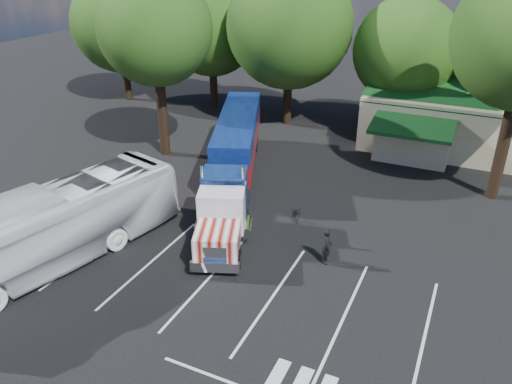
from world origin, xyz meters
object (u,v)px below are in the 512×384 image
at_px(bicycle, 299,212).
at_px(tour_bus, 48,229).
at_px(semi_truck, 235,151).
at_px(woman, 327,246).
at_px(silver_sedan, 504,157).

bearing_deg(bicycle, tour_bus, -149.57).
bearing_deg(semi_truck, bicycle, -47.89).
xyz_separation_m(semi_truck, woman, (8.04, -6.10, -1.29)).
relative_size(semi_truck, tour_bus, 1.34).
bearing_deg(woman, bicycle, 19.15).
distance_m(semi_truck, woman, 10.17).
relative_size(semi_truck, woman, 9.88).
bearing_deg(semi_truck, tour_bus, -130.16).
height_order(bicycle, tour_bus, tour_bus).
xyz_separation_m(tour_bus, silver_sedan, (19.39, 22.00, -1.24)).
distance_m(tour_bus, silver_sedan, 29.35).
bearing_deg(silver_sedan, semi_truck, 133.38).
height_order(bicycle, silver_sedan, silver_sedan).
relative_size(bicycle, tour_bus, 0.11).
height_order(woman, bicycle, woman).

